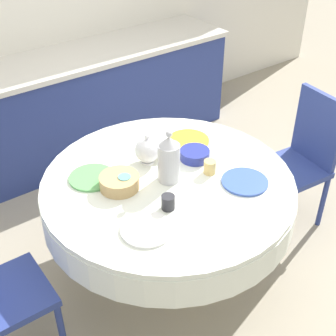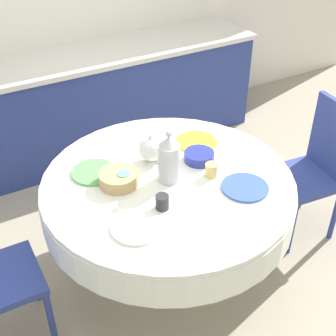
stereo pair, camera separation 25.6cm
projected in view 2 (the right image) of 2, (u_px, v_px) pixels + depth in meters
ground_plane at (168, 270)px, 3.03m from camera, size 12.00×12.00×0.00m
kitchen_counter at (74, 107)px, 3.91m from camera, size 3.24×0.64×0.88m
dining_table at (168, 197)px, 2.68m from camera, size 1.43×1.43×0.73m
chair_left at (315, 165)px, 3.07m from camera, size 0.44×0.44×0.96m
plate_near_left at (137, 227)px, 2.28m from camera, size 0.26×0.26×0.01m
cup_near_left at (162, 202)px, 2.39m from camera, size 0.07×0.07×0.08m
plate_near_right at (245, 187)px, 2.54m from camera, size 0.26×0.26×0.01m
cup_near_right at (211, 170)px, 2.62m from camera, size 0.07×0.07×0.08m
plate_far_left at (94, 172)px, 2.66m from camera, size 0.26×0.26×0.01m
cup_far_left at (124, 179)px, 2.55m from camera, size 0.07×0.07×0.08m
plate_far_right at (196, 142)px, 2.92m from camera, size 0.26×0.26×0.01m
cup_far_right at (170, 150)px, 2.79m from camera, size 0.07×0.07×0.08m
coffee_carafe at (169, 159)px, 2.53m from camera, size 0.12×0.12×0.31m
teapot at (151, 149)px, 2.71m from camera, size 0.20×0.15×0.19m
bread_basket at (119, 178)px, 2.55m from camera, size 0.22×0.22×0.07m
fruit_bowl at (199, 156)px, 2.75m from camera, size 0.18×0.18×0.06m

